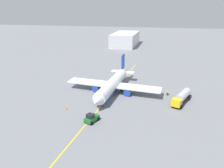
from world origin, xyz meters
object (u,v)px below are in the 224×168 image
object	(u,v)px
refueling_worker	(168,93)
safety_cone_nose	(67,109)
pushback_tug	(92,118)
airplane	(112,85)
fuel_tanker	(182,97)

from	to	relation	value
refueling_worker	safety_cone_nose	size ratio (longest dim) A/B	2.83
safety_cone_nose	pushback_tug	bearing A→B (deg)	60.10
pushback_tug	refueling_worker	world-z (taller)	pushback_tug
airplane	safety_cone_nose	distance (m)	17.20
airplane	fuel_tanker	world-z (taller)	airplane
airplane	pushback_tug	size ratio (longest dim) A/B	7.45
fuel_tanker	pushback_tug	world-z (taller)	fuel_tanker
airplane	fuel_tanker	bearing A→B (deg)	79.33
pushback_tug	fuel_tanker	bearing A→B (deg)	123.49
fuel_tanker	airplane	bearing A→B (deg)	-100.67
fuel_tanker	pushback_tug	size ratio (longest dim) A/B	2.57
airplane	fuel_tanker	size ratio (longest dim) A/B	2.90
fuel_tanker	pushback_tug	bearing A→B (deg)	-56.51
airplane	refueling_worker	xyz separation A→B (m)	(-0.80, 17.07, -1.78)
fuel_tanker	safety_cone_nose	size ratio (longest dim) A/B	17.46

